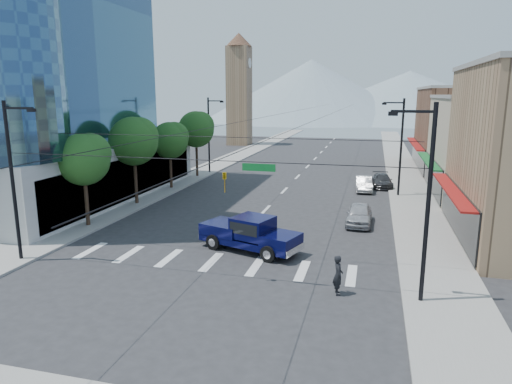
{
  "coord_description": "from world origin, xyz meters",
  "views": [
    {
      "loc": [
        8.38,
        -21.51,
        9.28
      ],
      "look_at": [
        0.99,
        7.0,
        3.0
      ],
      "focal_mm": 32.0,
      "sensor_mm": 36.0,
      "label": 1
    }
  ],
  "objects_px": {
    "parked_car_near": "(359,214)",
    "pickup_truck": "(250,233)",
    "parked_car_far": "(382,181)",
    "pedestrian": "(338,275)",
    "parked_car_mid": "(364,184)"
  },
  "relations": [
    {
      "from": "parked_car_near",
      "to": "pickup_truck",
      "type": "bearing_deg",
      "value": -128.57
    },
    {
      "from": "parked_car_far",
      "to": "pedestrian",
      "type": "bearing_deg",
      "value": -100.15
    },
    {
      "from": "pedestrian",
      "to": "parked_car_near",
      "type": "height_order",
      "value": "pedestrian"
    },
    {
      "from": "pickup_truck",
      "to": "pedestrian",
      "type": "distance_m",
      "value": 7.57
    },
    {
      "from": "pickup_truck",
      "to": "parked_car_far",
      "type": "height_order",
      "value": "pickup_truck"
    },
    {
      "from": "pedestrian",
      "to": "parked_car_mid",
      "type": "xyz_separation_m",
      "value": [
        0.54,
        24.8,
        -0.25
      ]
    },
    {
      "from": "parked_car_mid",
      "to": "pedestrian",
      "type": "bearing_deg",
      "value": -95.96
    },
    {
      "from": "pickup_truck",
      "to": "parked_car_far",
      "type": "relative_size",
      "value": 1.46
    },
    {
      "from": "pickup_truck",
      "to": "pedestrian",
      "type": "bearing_deg",
      "value": -22.53
    },
    {
      "from": "pedestrian",
      "to": "parked_car_mid",
      "type": "relative_size",
      "value": 0.44
    },
    {
      "from": "pickup_truck",
      "to": "parked_car_near",
      "type": "bearing_deg",
      "value": 69.02
    },
    {
      "from": "parked_car_near",
      "to": "parked_car_far",
      "type": "distance_m",
      "value": 14.81
    },
    {
      "from": "pedestrian",
      "to": "parked_car_near",
      "type": "distance_m",
      "value": 12.52
    },
    {
      "from": "pickup_truck",
      "to": "parked_car_mid",
      "type": "height_order",
      "value": "pickup_truck"
    },
    {
      "from": "parked_car_near",
      "to": "parked_car_mid",
      "type": "bearing_deg",
      "value": 91.06
    }
  ]
}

